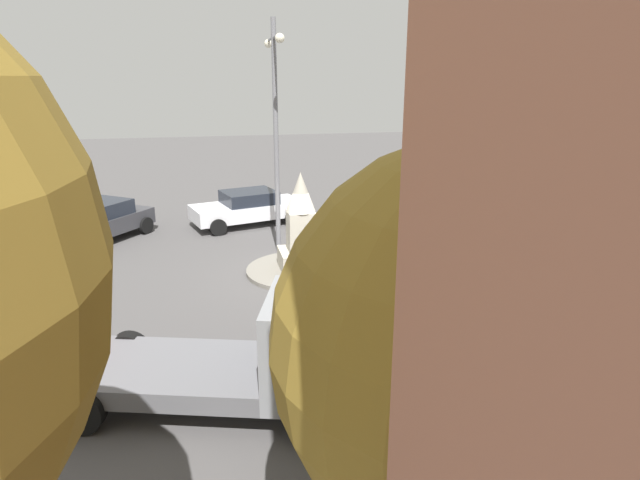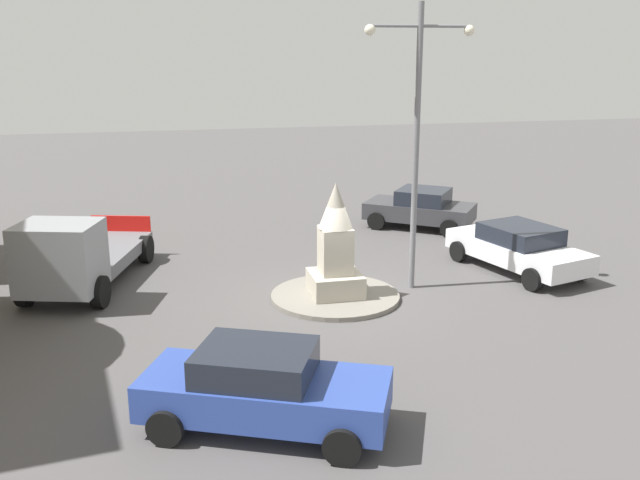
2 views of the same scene
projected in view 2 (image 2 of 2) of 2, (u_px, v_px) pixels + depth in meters
ground_plane at (335, 298)px, 18.69m from camera, size 80.00×80.00×0.00m
traffic_island at (335, 296)px, 18.67m from camera, size 3.41×3.41×0.12m
monument at (335, 248)px, 18.31m from camera, size 1.32×1.32×2.99m
streetlamp at (417, 123)px, 18.34m from camera, size 2.93×0.28×7.54m
car_blue_parked_right at (263, 388)px, 12.16m from camera, size 4.58×3.28×1.50m
car_white_parked_left at (518, 247)px, 20.81m from camera, size 2.98×4.76×1.39m
car_dark_grey_passing at (420, 208)px, 25.76m from camera, size 4.17×3.76×1.44m
truck_grey_near_island at (76, 257)px, 18.84m from camera, size 3.51×5.76×2.19m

